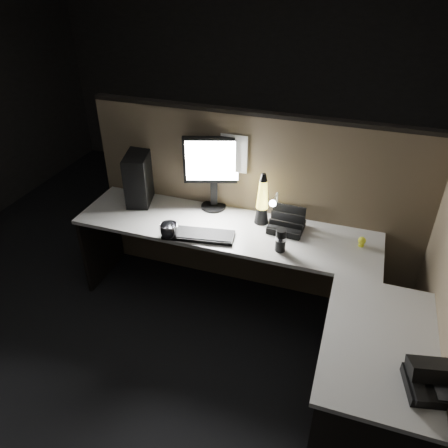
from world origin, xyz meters
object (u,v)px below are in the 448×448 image
(pc_tower, at_px, (140,176))
(monitor, at_px, (213,166))
(lava_lamp, at_px, (262,203))
(keyboard, at_px, (199,235))
(desk_phone, at_px, (433,380))

(pc_tower, distance_m, monitor, 0.64)
(lava_lamp, bearing_deg, keyboard, -138.79)
(pc_tower, height_order, monitor, monitor)
(keyboard, bearing_deg, monitor, 85.83)
(pc_tower, xyz_separation_m, desk_phone, (2.18, -1.22, -0.15))
(pc_tower, distance_m, lava_lamp, 1.04)
(keyboard, bearing_deg, desk_phone, -38.47)
(pc_tower, relative_size, keyboard, 0.80)
(monitor, xyz_separation_m, lava_lamp, (0.42, -0.11, -0.19))
(pc_tower, height_order, lava_lamp, lava_lamp)
(monitor, xyz_separation_m, keyboard, (0.04, -0.44, -0.35))
(keyboard, bearing_deg, pc_tower, 140.69)
(keyboard, distance_m, lava_lamp, 0.53)
(lava_lamp, bearing_deg, monitor, 165.80)
(pc_tower, xyz_separation_m, keyboard, (0.66, -0.38, -0.19))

